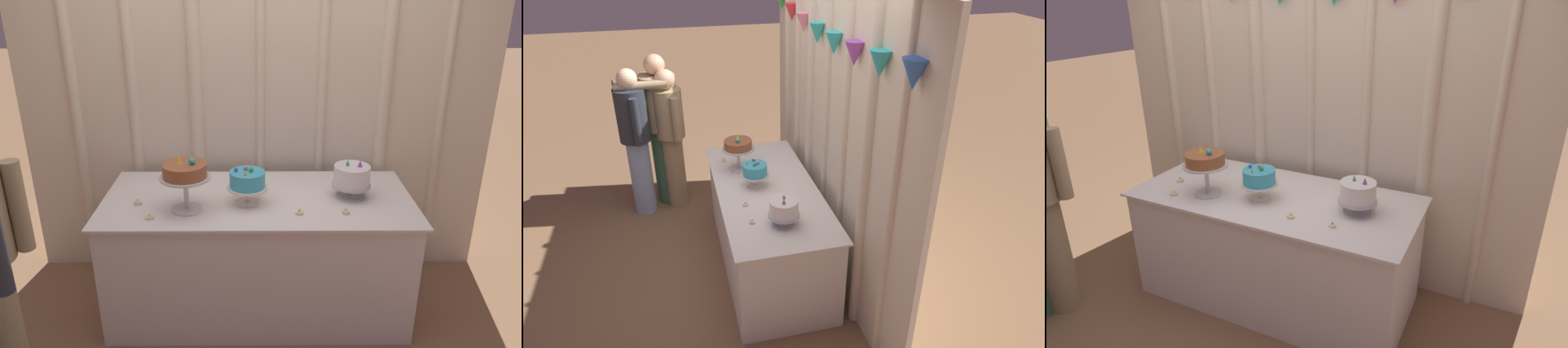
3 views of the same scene
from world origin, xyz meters
TOP-DOWN VIEW (x-y plane):
  - ground_plane at (0.00, 0.00)m, footprint 24.00×24.00m
  - draped_curtain at (-0.01, 0.63)m, footprint 3.22×0.15m
  - cake_table at (0.00, 0.10)m, footprint 1.88×0.84m
  - cake_display_leftmost at (-0.41, -0.07)m, footprint 0.29×0.29m
  - cake_display_center at (-0.06, 0.02)m, footprint 0.24×0.24m
  - cake_display_rightmost at (0.57, 0.11)m, footprint 0.24×0.24m
  - tealight_far_left at (-0.71, 0.01)m, footprint 0.05×0.05m
  - tealight_near_left at (-0.60, -0.18)m, footprint 0.05×0.05m
  - tealight_near_right at (0.24, -0.12)m, footprint 0.05×0.05m
  - tealight_far_right at (0.50, -0.12)m, footprint 0.04×0.04m
  - guest_man_dark_suit at (-1.28, -0.64)m, footprint 0.44×0.38m
  - guest_girl_blue_dress at (-1.41, -0.73)m, footprint 0.50×0.66m
  - guest_man_pink_jacket at (-1.22, -0.99)m, footprint 0.47×0.37m

SIDE VIEW (x-z plane):
  - ground_plane at x=0.00m, z-range 0.00..0.00m
  - cake_table at x=0.00m, z-range 0.00..0.79m
  - tealight_near_left at x=-0.60m, z-range 0.78..0.82m
  - tealight_near_right at x=0.24m, z-range 0.78..0.82m
  - tealight_far_right at x=0.50m, z-range 0.78..0.82m
  - tealight_far_left at x=-0.71m, z-range 0.78..0.82m
  - guest_man_dark_suit at x=-1.28m, z-range 0.08..1.61m
  - guest_man_pink_jacket at x=-1.22m, z-range 0.08..1.65m
  - guest_girl_blue_dress at x=-1.41m, z-range 0.07..1.72m
  - cake_display_rightmost at x=0.57m, z-range 0.80..1.04m
  - cake_display_center at x=-0.06m, z-range 0.82..1.05m
  - cake_display_leftmost at x=-0.41m, z-range 0.85..1.18m
  - draped_curtain at x=-0.01m, z-range 0.05..2.53m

